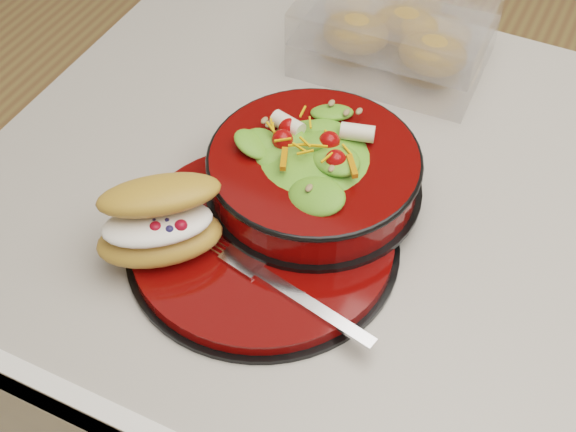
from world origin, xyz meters
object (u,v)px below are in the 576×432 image
at_px(dinner_plate, 263,242).
at_px(salad_bowl, 314,165).
at_px(croissant, 161,221).
at_px(pastry_box, 396,33).
at_px(fork, 290,292).

xyz_separation_m(dinner_plate, salad_bowl, (0.02, 0.09, 0.05)).
xyz_separation_m(croissant, pastry_box, (0.09, 0.42, -0.01)).
height_order(salad_bowl, pastry_box, salad_bowl).
height_order(salad_bowl, fork, salad_bowl).
bearing_deg(dinner_plate, pastry_box, 89.01).
height_order(croissant, fork, croissant).
bearing_deg(dinner_plate, salad_bowl, 77.60).
bearing_deg(salad_bowl, croissant, -126.48).
height_order(dinner_plate, pastry_box, pastry_box).
bearing_deg(pastry_box, croissant, -104.61).
bearing_deg(fork, croissant, 103.07).
xyz_separation_m(salad_bowl, croissant, (-0.10, -0.14, 0.00)).
height_order(salad_bowl, croissant, salad_bowl).
bearing_deg(fork, salad_bowl, 28.14).
relative_size(dinner_plate, fork, 1.58).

